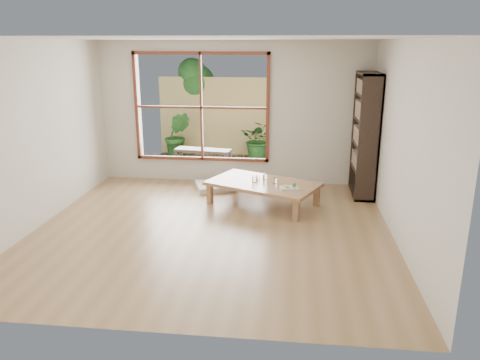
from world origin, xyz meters
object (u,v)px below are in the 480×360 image
Objects in this scene: low_table at (263,185)px; food_tray at (290,187)px; bookshelf at (365,135)px; garden_bench at (203,152)px.

food_tray reaches higher than low_table.
bookshelf is 3.49m from garden_bench.
food_tray is (0.44, -0.27, 0.07)m from low_table.
bookshelf is (1.67, 0.76, 0.71)m from low_table.
bookshelf reaches higher than low_table.
bookshelf is 1.73m from food_tray.
bookshelf is 6.73× the size of food_tray.
garden_bench is (-1.42, 2.22, 0.01)m from low_table.
bookshelf reaches higher than food_tray.
bookshelf is at bearing -17.17° from garden_bench.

